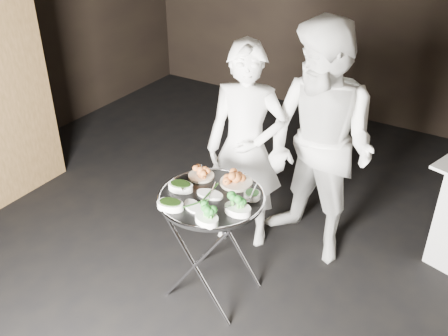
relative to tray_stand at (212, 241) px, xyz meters
The scene contains 15 objects.
floor 0.48m from the tray_stand, 80.07° to the right, with size 6.00×7.00×0.05m, color black.
tray_stand is the anchor object (origin of this frame).
serving_tray 0.36m from the tray_stand, 90.00° to the right, with size 0.69×0.69×0.04m.
potato_plate_a 0.47m from the tray_stand, 139.70° to the left, with size 0.18×0.18×0.06m.
potato_plate_b 0.46m from the tray_stand, 74.94° to the left, with size 0.22×0.22×0.08m.
greens_bowl 0.47m from the tray_stand, 27.41° to the left, with size 0.11×0.11×0.06m.
asparagus_plate_a 0.38m from the tray_stand, behind, with size 0.19×0.12×0.04m.
asparagus_plate_b 0.42m from the tray_stand, 100.36° to the right, with size 0.18×0.15×0.03m.
spinach_bowl_a 0.45m from the tray_stand, 168.61° to the right, with size 0.19×0.14×0.07m.
spinach_bowl_b 0.49m from the tray_stand, 120.21° to the right, with size 0.19×0.15×0.07m.
broccoli_bowl_a 0.46m from the tray_stand, 15.42° to the right, with size 0.17×0.13×0.07m.
broccoli_bowl_b 0.48m from the tray_stand, 62.90° to the right, with size 0.19×0.16×0.07m.
serving_utensils 0.42m from the tray_stand, 76.29° to the left, with size 0.57×0.42×0.01m.
waiter_left 0.77m from the tray_stand, 101.07° to the left, with size 0.59×0.39×1.63m, color white.
waiter_right 1.01m from the tray_stand, 64.51° to the left, with size 0.88×0.69×1.82m, color white.
Camera 1 is at (1.45, -2.10, 2.59)m, focal length 40.00 mm.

